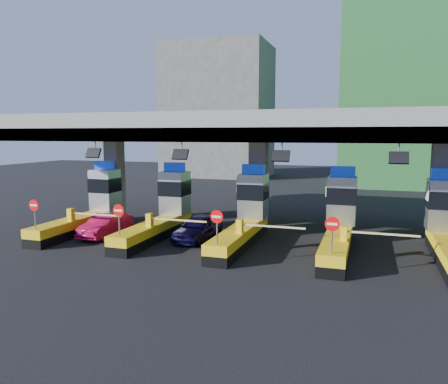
% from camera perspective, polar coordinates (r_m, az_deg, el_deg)
% --- Properties ---
extents(ground, '(120.00, 120.00, 0.00)m').
position_cam_1_polar(ground, '(24.19, 2.72, -6.52)').
color(ground, black).
rests_on(ground, ground).
extents(toll_canopy, '(28.00, 12.09, 7.00)m').
position_cam_1_polar(toll_canopy, '(26.24, 4.52, 8.09)').
color(toll_canopy, slate).
rests_on(toll_canopy, ground).
extents(toll_lane_far_left, '(4.43, 8.00, 4.16)m').
position_cam_1_polar(toll_lane_far_left, '(28.45, -16.88, -1.83)').
color(toll_lane_far_left, black).
rests_on(toll_lane_far_left, ground).
extents(toll_lane_left, '(4.43, 8.00, 4.16)m').
position_cam_1_polar(toll_lane_left, '(25.91, -7.80, -2.47)').
color(toll_lane_left, black).
rests_on(toll_lane_left, ground).
extents(toll_lane_center, '(4.43, 8.00, 4.16)m').
position_cam_1_polar(toll_lane_center, '(24.15, 2.92, -3.15)').
color(toll_lane_center, black).
rests_on(toll_lane_center, ground).
extents(toll_lane_right, '(4.43, 8.00, 4.16)m').
position_cam_1_polar(toll_lane_right, '(23.35, 14.86, -3.77)').
color(toll_lane_right, black).
rests_on(toll_lane_right, ground).
extents(toll_lane_far_right, '(4.43, 8.00, 4.16)m').
position_cam_1_polar(toll_lane_far_right, '(23.60, 27.09, -4.24)').
color(toll_lane_far_right, black).
rests_on(toll_lane_far_right, ground).
extents(bg_building_scaffold, '(18.00, 12.00, 28.00)m').
position_cam_1_polar(bg_building_scaffold, '(55.49, 25.01, 15.31)').
color(bg_building_scaffold, '#1E5926').
rests_on(bg_building_scaffold, ground).
extents(bg_building_concrete, '(14.00, 10.00, 18.00)m').
position_cam_1_polar(bg_building_concrete, '(62.10, -0.74, 10.47)').
color(bg_building_concrete, '#4C4C49').
rests_on(bg_building_concrete, ground).
extents(van, '(1.91, 4.20, 1.40)m').
position_cam_1_polar(van, '(24.51, -3.40, -4.65)').
color(van, black).
rests_on(van, ground).
extents(red_car, '(1.38, 3.96, 1.30)m').
position_cam_1_polar(red_car, '(26.29, -15.19, -4.18)').
color(red_car, '#B30D3E').
rests_on(red_car, ground).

